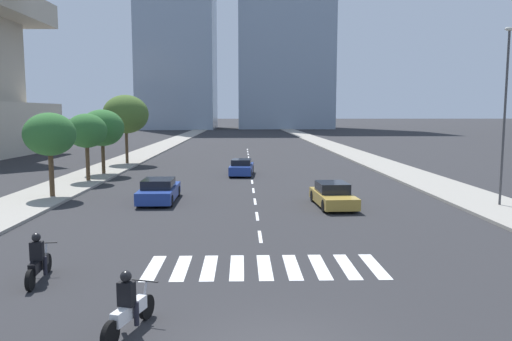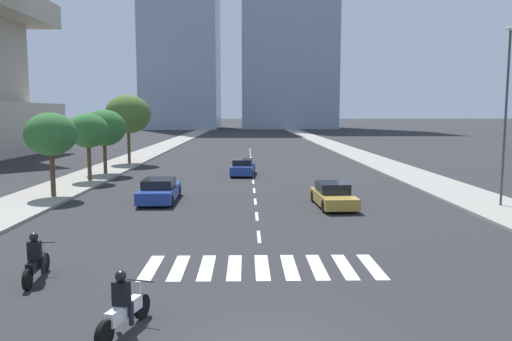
# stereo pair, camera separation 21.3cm
# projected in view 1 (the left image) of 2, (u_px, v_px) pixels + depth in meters

# --- Properties ---
(sidewalk_east) EXTENTS (4.00, 260.00, 0.15)m
(sidewalk_east) POSITION_uv_depth(u_px,v_px,m) (406.00, 173.00, 40.39)
(sidewalk_east) COLOR gray
(sidewalk_east) RESTS_ON ground
(sidewalk_west) EXTENTS (4.00, 260.00, 0.15)m
(sidewalk_west) POSITION_uv_depth(u_px,v_px,m) (94.00, 175.00, 39.69)
(sidewalk_west) COLOR gray
(sidewalk_west) RESTS_ON ground
(crosswalk_near) EXTENTS (7.65, 2.70, 0.01)m
(crosswalk_near) POSITION_uv_depth(u_px,v_px,m) (265.00, 267.00, 16.14)
(crosswalk_near) COLOR silver
(crosswalk_near) RESTS_ON ground
(lane_divider_center) EXTENTS (0.14, 50.00, 0.01)m
(lane_divider_center) POSITION_uv_depth(u_px,v_px,m) (250.00, 169.00, 43.94)
(lane_divider_center) COLOR silver
(lane_divider_center) RESTS_ON ground
(motorcycle_lead) EXTENTS (0.95, 2.13, 1.49)m
(motorcycle_lead) POSITION_uv_depth(u_px,v_px,m) (129.00, 308.00, 11.26)
(motorcycle_lead) COLOR black
(motorcycle_lead) RESTS_ON ground
(motorcycle_trailing) EXTENTS (0.70, 2.20, 1.49)m
(motorcycle_trailing) POSITION_uv_depth(u_px,v_px,m) (38.00, 262.00, 14.73)
(motorcycle_trailing) COLOR black
(motorcycle_trailing) RESTS_ON ground
(sedan_blue_0) EXTENTS (1.96, 4.77, 1.31)m
(sedan_blue_0) POSITION_uv_depth(u_px,v_px,m) (159.00, 191.00, 28.00)
(sedan_blue_0) COLOR navy
(sedan_blue_0) RESTS_ON ground
(sedan_blue_1) EXTENTS (2.02, 4.34, 1.30)m
(sedan_blue_1) POSITION_uv_depth(u_px,v_px,m) (242.00, 168.00, 39.79)
(sedan_blue_1) COLOR navy
(sedan_blue_1) RESTS_ON ground
(sedan_gold_2) EXTENTS (1.98, 4.52, 1.27)m
(sedan_gold_2) POSITION_uv_depth(u_px,v_px,m) (333.00, 196.00, 26.57)
(sedan_gold_2) COLOR #B28E38
(sedan_gold_2) RESTS_ON ground
(street_lamp_east) EXTENTS (0.50, 0.24, 9.17)m
(street_lamp_east) POSITION_uv_depth(u_px,v_px,m) (505.00, 106.00, 25.68)
(street_lamp_east) COLOR #3F3F42
(street_lamp_east) RESTS_ON sidewalk_east
(street_tree_nearest) EXTENTS (2.93, 2.93, 4.86)m
(street_tree_nearest) POSITION_uv_depth(u_px,v_px,m) (50.00, 135.00, 28.58)
(street_tree_nearest) COLOR #4C3823
(street_tree_nearest) RESTS_ON sidewalk_west
(street_tree_second) EXTENTS (2.87, 2.87, 4.78)m
(street_tree_second) POSITION_uv_depth(u_px,v_px,m) (86.00, 131.00, 35.35)
(street_tree_second) COLOR #4C3823
(street_tree_second) RESTS_ON sidewalk_west
(street_tree_third) EXTENTS (3.41, 3.41, 5.10)m
(street_tree_third) POSITION_uv_depth(u_px,v_px,m) (102.00, 128.00, 39.31)
(street_tree_third) COLOR #4C3823
(street_tree_third) RESTS_ON sidewalk_west
(street_tree_fourth) EXTENTS (4.31, 4.31, 6.53)m
(street_tree_fourth) POSITION_uv_depth(u_px,v_px,m) (126.00, 114.00, 47.32)
(street_tree_fourth) COLOR #4C3823
(street_tree_fourth) RESTS_ON sidewalk_west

